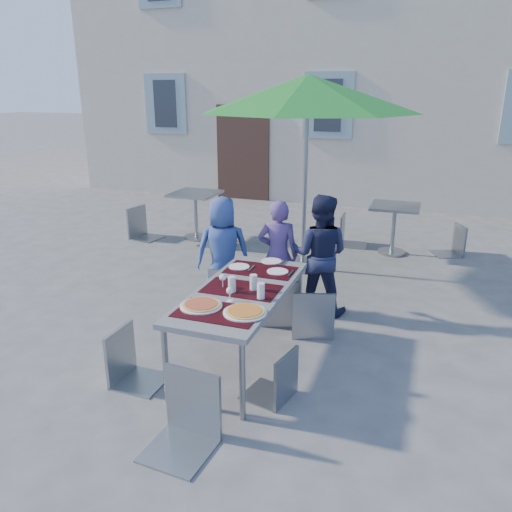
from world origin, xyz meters
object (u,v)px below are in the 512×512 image
at_px(chair_2, 314,284).
at_px(chair_4, 277,347).
at_px(child_0, 223,251).
at_px(bg_chair_l_0, 140,204).
at_px(bg_chair_r_0, 218,213).
at_px(chair_1, 279,271).
at_px(chair_0, 230,263).
at_px(pizza_near_right, 245,312).
at_px(cafe_table_1, 394,220).
at_px(pizza_near_left, 201,305).
at_px(chair_3, 127,325).
at_px(bg_chair_l_1, 350,212).
at_px(chair_5, 183,369).
at_px(child_1, 278,255).
at_px(patio_umbrella, 308,95).
at_px(child_2, 320,255).
at_px(dining_table, 241,294).
at_px(bg_chair_r_1, 456,222).
at_px(cafe_table_0, 196,205).

bearing_deg(chair_2, chair_4, -90.57).
distance_m(child_0, bg_chair_l_0, 3.31).
bearing_deg(bg_chair_r_0, bg_chair_l_0, -179.04).
xyz_separation_m(chair_1, chair_2, (0.43, -0.15, -0.04)).
bearing_deg(chair_0, pizza_near_right, -63.17).
height_order(child_0, chair_1, child_0).
xyz_separation_m(bg_chair_l_0, cafe_table_1, (4.30, 0.56, -0.06)).
distance_m(pizza_near_left, bg_chair_r_0, 4.22).
height_order(chair_3, bg_chair_r_0, bg_chair_r_0).
relative_size(chair_4, bg_chair_l_1, 0.88).
height_order(pizza_near_right, chair_5, chair_5).
height_order(child_1, bg_chair_r_0, child_1).
distance_m(pizza_near_right, bg_chair_l_1, 4.69).
xyz_separation_m(chair_0, bg_chair_l_1, (0.88, 3.14, -0.03)).
xyz_separation_m(patio_umbrella, bg_chair_r_0, (-1.64, 0.64, -1.89)).
bearing_deg(cafe_table_1, child_1, -113.26).
bearing_deg(chair_4, child_2, 92.30).
xyz_separation_m(dining_table, pizza_near_left, (-0.18, -0.49, 0.07)).
bearing_deg(pizza_near_left, child_0, 107.31).
height_order(pizza_near_left, chair_3, chair_3).
distance_m(child_1, chair_0, 0.59).
xyz_separation_m(child_1, bg_chair_l_0, (-3.18, 2.06, -0.04)).
distance_m(chair_3, bg_chair_r_1, 5.65).
height_order(bg_chair_r_0, bg_chair_r_1, bg_chair_r_0).
distance_m(chair_0, chair_1, 0.66).
height_order(cafe_table_0, bg_chair_r_1, bg_chair_r_1).
height_order(cafe_table_0, bg_chair_l_1, bg_chair_l_1).
relative_size(chair_3, cafe_table_1, 1.19).
bearing_deg(chair_3, cafe_table_1, 67.81).
xyz_separation_m(chair_0, cafe_table_1, (1.63, 2.91, -0.04)).
height_order(pizza_near_left, child_1, child_1).
height_order(chair_1, chair_2, chair_1).
xyz_separation_m(child_0, chair_1, (0.81, -0.34, -0.04)).
bearing_deg(bg_chair_l_1, chair_3, -103.18).
xyz_separation_m(dining_table, bg_chair_l_1, (0.32, 4.19, -0.12)).
distance_m(pizza_near_right, chair_0, 1.73).
relative_size(chair_3, bg_chair_r_0, 0.98).
xyz_separation_m(pizza_near_left, chair_1, (0.27, 1.39, -0.14)).
height_order(chair_4, bg_chair_l_0, bg_chair_l_0).
distance_m(chair_2, chair_4, 1.26).
bearing_deg(chair_2, patio_umbrella, 107.31).
bearing_deg(pizza_near_right, bg_chair_r_1, 69.41).
relative_size(child_1, bg_chair_l_0, 1.26).
distance_m(bg_chair_r_0, cafe_table_1, 2.88).
bearing_deg(chair_5, bg_chair_r_1, 70.41).
xyz_separation_m(chair_0, bg_chair_r_0, (-1.20, 2.37, -0.03)).
bearing_deg(bg_chair_r_1, chair_4, -107.44).
relative_size(chair_4, bg_chair_l_0, 0.82).
bearing_deg(chair_3, chair_4, 7.50).
bearing_deg(bg_chair_r_1, cafe_table_1, -163.86).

